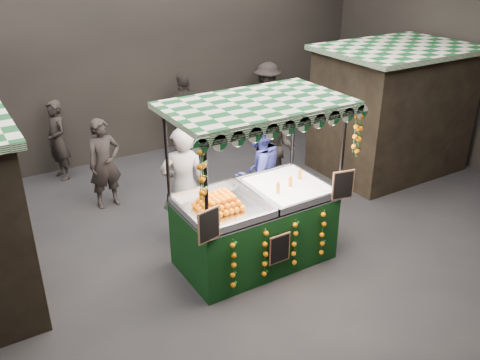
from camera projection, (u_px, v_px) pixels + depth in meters
ground at (251, 260)px, 7.98m from camera, size 12.00×12.00×0.00m
market_hall at (253, 38)px, 6.52m from camera, size 12.10×10.10×5.05m
neighbour_stall_right at (392, 109)px, 10.63m from camera, size 3.00×2.20×2.60m
juice_stall at (257, 216)px, 7.63m from camera, size 2.62×1.54×2.54m
vendor_grey at (183, 186)px, 8.12m from camera, size 0.81×0.62×1.97m
vendor_blue at (258, 174)px, 8.57m from camera, size 1.05×0.88×1.94m
shopper_0 at (105, 164)px, 9.27m from camera, size 0.64×0.45×1.68m
shopper_1 at (273, 149)px, 9.74m from camera, size 1.09×1.12×1.82m
shopper_2 at (186, 115)px, 11.43m from camera, size 1.13×0.52×1.89m
shopper_3 at (267, 101)px, 12.48m from camera, size 1.38×1.13×1.86m
shopper_5 at (360, 120)px, 11.16m from camera, size 1.17×1.80×1.86m
shopper_6 at (58, 140)px, 10.37m from camera, size 0.52×0.68×1.65m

